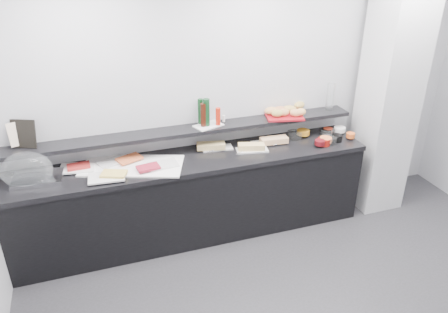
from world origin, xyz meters
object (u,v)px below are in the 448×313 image
object	(u,v)px
condiment_tray	(208,126)
cloche_base	(38,178)
sandwich_plate_mid	(252,150)
carafe	(330,97)
bread_tray	(284,116)
framed_print	(23,134)

from	to	relation	value
condiment_tray	cloche_base	bearing A→B (deg)	165.71
sandwich_plate_mid	carafe	world-z (taller)	carafe
bread_tray	carafe	distance (m)	0.59
framed_print	bread_tray	bearing A→B (deg)	21.36
sandwich_plate_mid	carafe	bearing A→B (deg)	22.96
cloche_base	sandwich_plate_mid	bearing A→B (deg)	5.02
condiment_tray	bread_tray	bearing A→B (deg)	-20.96
cloche_base	sandwich_plate_mid	size ratio (longest dim) A/B	1.32
framed_print	carafe	world-z (taller)	carafe
framed_print	sandwich_plate_mid	bearing A→B (deg)	16.22
framed_print	cloche_base	bearing A→B (deg)	-49.50
carafe	sandwich_plate_mid	bearing A→B (deg)	-167.38
carafe	condiment_tray	bearing A→B (deg)	-178.93
cloche_base	condiment_tray	size ratio (longest dim) A/B	1.53
sandwich_plate_mid	bread_tray	world-z (taller)	bread_tray
condiment_tray	bread_tray	xyz separation A→B (m)	(0.84, -0.02, 0.00)
bread_tray	carafe	xyz separation A→B (m)	(0.57, 0.04, 0.14)
sandwich_plate_mid	bread_tray	size ratio (longest dim) A/B	0.84
condiment_tray	carafe	world-z (taller)	carafe
framed_print	carafe	bearing A→B (deg)	22.49
cloche_base	sandwich_plate_mid	world-z (taller)	cloche_base
bread_tray	carafe	world-z (taller)	carafe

